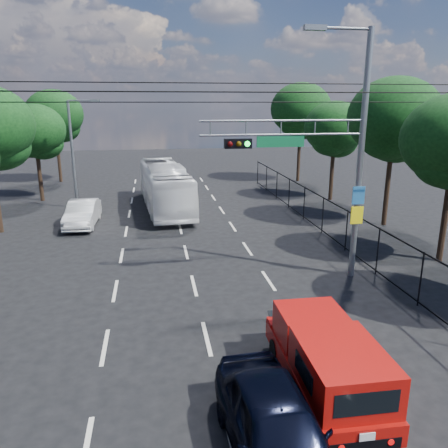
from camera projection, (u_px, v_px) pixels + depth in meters
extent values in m
plane|color=black|center=(230.00, 434.00, 9.41)|extent=(120.00, 120.00, 0.00)
cube|color=beige|center=(105.00, 347.00, 12.75)|extent=(0.12, 2.00, 0.01)
cube|color=beige|center=(115.00, 291.00, 16.55)|extent=(0.12, 2.00, 0.01)
cube|color=beige|center=(122.00, 255.00, 20.35)|extent=(0.12, 2.00, 0.01)
cube|color=beige|center=(126.00, 231.00, 24.15)|extent=(0.12, 2.00, 0.01)
cube|color=beige|center=(129.00, 214.00, 27.95)|extent=(0.12, 2.00, 0.01)
cube|color=beige|center=(132.00, 200.00, 31.76)|extent=(0.12, 2.00, 0.01)
cube|color=beige|center=(134.00, 190.00, 35.56)|extent=(0.12, 2.00, 0.01)
cube|color=beige|center=(135.00, 181.00, 39.36)|extent=(0.12, 2.00, 0.01)
cube|color=beige|center=(230.00, 433.00, 9.41)|extent=(0.12, 2.00, 0.01)
cube|color=beige|center=(207.00, 338.00, 13.21)|extent=(0.12, 2.00, 0.01)
cube|color=beige|center=(194.00, 285.00, 17.02)|extent=(0.12, 2.00, 0.01)
cube|color=beige|center=(186.00, 252.00, 20.82)|extent=(0.12, 2.00, 0.01)
cube|color=beige|center=(180.00, 229.00, 24.62)|extent=(0.12, 2.00, 0.01)
cube|color=beige|center=(176.00, 212.00, 28.42)|extent=(0.12, 2.00, 0.01)
cube|color=beige|center=(173.00, 199.00, 32.22)|extent=(0.12, 2.00, 0.01)
cube|color=beige|center=(171.00, 189.00, 36.02)|extent=(0.12, 2.00, 0.01)
cube|color=beige|center=(169.00, 180.00, 39.83)|extent=(0.12, 2.00, 0.01)
cube|color=beige|center=(360.00, 418.00, 9.88)|extent=(0.12, 2.00, 0.01)
cube|color=beige|center=(301.00, 330.00, 13.68)|extent=(0.12, 2.00, 0.01)
cube|color=beige|center=(269.00, 280.00, 17.48)|extent=(0.12, 2.00, 0.01)
cube|color=beige|center=(247.00, 249.00, 21.28)|extent=(0.12, 2.00, 0.01)
cube|color=beige|center=(233.00, 226.00, 25.09)|extent=(0.12, 2.00, 0.01)
cube|color=beige|center=(222.00, 210.00, 28.89)|extent=(0.12, 2.00, 0.01)
cube|color=beige|center=(213.00, 198.00, 32.69)|extent=(0.12, 2.00, 0.01)
cube|color=beige|center=(207.00, 188.00, 36.49)|extent=(0.12, 2.00, 0.01)
cube|color=beige|center=(201.00, 180.00, 40.29)|extent=(0.12, 2.00, 0.01)
cylinder|color=slate|center=(360.00, 160.00, 16.75)|extent=(0.24, 0.24, 9.50)
cylinder|color=slate|center=(345.00, 28.00, 15.34)|extent=(2.00, 0.10, 0.10)
cube|color=slate|center=(315.00, 28.00, 15.17)|extent=(0.80, 0.25, 0.18)
cylinder|color=slate|center=(284.00, 121.00, 15.86)|extent=(6.20, 0.08, 0.08)
cylinder|color=slate|center=(283.00, 135.00, 16.00)|extent=(6.20, 0.08, 0.08)
cube|color=black|center=(238.00, 144.00, 15.81)|extent=(1.00, 0.28, 0.35)
sphere|color=#3F0505|center=(230.00, 144.00, 15.62)|extent=(0.20, 0.20, 0.20)
sphere|color=#4C3805|center=(239.00, 144.00, 15.67)|extent=(0.20, 0.20, 0.20)
sphere|color=#0CE533|center=(247.00, 144.00, 15.72)|extent=(0.20, 0.20, 0.20)
cube|color=#0D6035|center=(281.00, 142.00, 16.05)|extent=(1.80, 0.05, 0.40)
cube|color=#2367A6|center=(359.00, 195.00, 16.98)|extent=(0.50, 0.04, 0.70)
cube|color=#FFEA0D|center=(357.00, 215.00, 17.19)|extent=(0.50, 0.04, 0.70)
cylinder|color=slate|center=(348.00, 127.00, 16.32)|extent=(0.05, 0.05, 0.50)
cylinder|color=slate|center=(315.00, 127.00, 16.12)|extent=(0.05, 0.05, 0.50)
cylinder|color=slate|center=(281.00, 128.00, 15.91)|extent=(0.05, 0.05, 0.50)
cylinder|color=slate|center=(246.00, 128.00, 15.71)|extent=(0.05, 0.05, 0.50)
cylinder|color=slate|center=(210.00, 128.00, 15.51)|extent=(0.05, 0.05, 0.50)
cylinder|color=slate|center=(73.00, 156.00, 28.37)|extent=(0.18, 0.18, 7.00)
cylinder|color=slate|center=(81.00, 101.00, 27.55)|extent=(1.60, 0.09, 0.09)
cube|color=slate|center=(95.00, 101.00, 27.69)|extent=(0.60, 0.22, 0.15)
cylinder|color=black|center=(196.00, 92.00, 13.18)|extent=(22.00, 0.04, 0.04)
cylinder|color=black|center=(186.00, 83.00, 16.40)|extent=(22.00, 0.04, 0.04)
cylinder|color=black|center=(184.00, 102.00, 18.01)|extent=(22.00, 0.04, 0.04)
cube|color=black|center=(339.00, 206.00, 21.48)|extent=(0.04, 34.00, 0.06)
cube|color=black|center=(337.00, 241.00, 21.96)|extent=(0.04, 34.00, 0.06)
cylinder|color=black|center=(421.00, 279.00, 15.08)|extent=(0.06, 0.06, 2.00)
cylinder|color=black|center=(378.00, 251.00, 17.93)|extent=(0.06, 0.06, 2.00)
cylinder|color=black|center=(346.00, 231.00, 20.78)|extent=(0.06, 0.06, 2.00)
cylinder|color=black|center=(323.00, 215.00, 23.63)|extent=(0.06, 0.06, 2.00)
cylinder|color=black|center=(304.00, 203.00, 26.48)|extent=(0.06, 0.06, 2.00)
cylinder|color=black|center=(289.00, 193.00, 29.34)|extent=(0.06, 0.06, 2.00)
cylinder|color=black|center=(277.00, 185.00, 32.19)|extent=(0.06, 0.06, 2.00)
cylinder|color=black|center=(266.00, 178.00, 35.04)|extent=(0.06, 0.06, 2.00)
cylinder|color=black|center=(258.00, 173.00, 37.89)|extent=(0.06, 0.06, 2.00)
cylinder|color=black|center=(445.00, 216.00, 19.14)|extent=(0.28, 0.28, 4.20)
ellipsoid|color=black|center=(448.00, 162.00, 18.25)|extent=(2.85, 2.85, 2.28)
cylinder|color=black|center=(388.00, 184.00, 24.87)|extent=(0.28, 0.28, 4.76)
ellipsoid|color=black|center=(395.00, 117.00, 23.86)|extent=(5.10, 5.10, 4.33)
ellipsoid|color=black|center=(396.00, 138.00, 24.53)|extent=(3.40, 3.40, 2.72)
ellipsoid|color=black|center=(389.00, 136.00, 23.89)|extent=(3.23, 3.23, 2.58)
cylinder|color=black|center=(332.00, 172.00, 31.55)|extent=(0.28, 0.28, 4.03)
ellipsoid|color=black|center=(335.00, 127.00, 30.70)|extent=(4.32, 4.32, 3.67)
ellipsoid|color=black|center=(337.00, 141.00, 31.32)|extent=(2.88, 2.88, 2.30)
ellipsoid|color=black|center=(330.00, 140.00, 30.69)|extent=(2.74, 2.74, 2.19)
cylinder|color=black|center=(299.00, 154.00, 39.07)|extent=(0.28, 0.28, 4.93)
ellipsoid|color=black|center=(301.00, 109.00, 38.02)|extent=(5.28, 5.28, 4.49)
ellipsoid|color=black|center=(304.00, 123.00, 38.70)|extent=(3.52, 3.52, 2.82)
ellipsoid|color=black|center=(297.00, 121.00, 38.06)|extent=(3.34, 3.34, 2.68)
cylinder|color=black|center=(40.00, 174.00, 31.18)|extent=(0.28, 0.28, 3.92)
ellipsoid|color=black|center=(35.00, 130.00, 30.35)|extent=(4.20, 4.20, 3.57)
ellipsoid|color=black|center=(43.00, 144.00, 30.97)|extent=(2.80, 2.80, 2.24)
ellipsoid|color=black|center=(30.00, 142.00, 30.34)|extent=(2.66, 2.66, 2.13)
cylinder|color=black|center=(59.00, 156.00, 38.66)|extent=(0.28, 0.28, 4.59)
ellipsoid|color=black|center=(54.00, 114.00, 37.69)|extent=(4.92, 4.92, 4.18)
ellipsoid|color=black|center=(61.00, 127.00, 38.35)|extent=(3.28, 3.28, 2.62)
ellipsoid|color=black|center=(51.00, 126.00, 37.71)|extent=(3.12, 3.12, 2.49)
cylinder|color=black|center=(276.00, 351.00, 11.95)|extent=(0.25, 0.65, 0.65)
cylinder|color=black|center=(331.00, 346.00, 12.17)|extent=(0.25, 0.65, 0.65)
cylinder|color=black|center=(311.00, 424.00, 9.23)|extent=(0.25, 0.65, 0.65)
cylinder|color=black|center=(381.00, 417.00, 9.45)|extent=(0.25, 0.65, 0.65)
cube|color=#970C08|center=(323.00, 371.00, 10.63)|extent=(1.83, 4.64, 0.52)
cube|color=#970C08|center=(297.00, 327.00, 12.59)|extent=(1.72, 0.54, 0.51)
cube|color=black|center=(295.00, 315.00, 12.77)|extent=(1.57, 0.40, 0.28)
cube|color=#970C08|center=(310.00, 325.00, 11.46)|extent=(1.69, 1.46, 0.88)
cube|color=black|center=(320.00, 337.00, 10.79)|extent=(1.43, 0.07, 0.51)
cube|color=#970C08|center=(342.00, 369.00, 9.47)|extent=(1.76, 2.38, 0.97)
cube|color=black|center=(380.00, 365.00, 9.58)|extent=(0.06, 1.11, 0.42)
cube|color=black|center=(304.00, 371.00, 9.34)|extent=(0.06, 1.11, 0.42)
cube|color=black|center=(367.00, 403.00, 8.35)|extent=(1.34, 0.07, 0.51)
cube|color=black|center=(365.00, 445.00, 8.48)|extent=(1.48, 0.10, 0.24)
cube|color=silver|center=(367.00, 437.00, 8.38)|extent=(0.32, 0.03, 0.17)
imported|color=black|center=(276.00, 429.00, 8.47)|extent=(2.07, 4.62, 1.54)
imported|color=white|center=(165.00, 187.00, 28.94)|extent=(3.41, 10.91, 2.99)
imported|color=silver|center=(83.00, 213.00, 25.12)|extent=(1.67, 4.44, 1.45)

